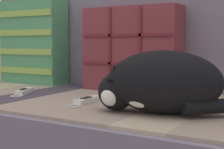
{
  "coord_description": "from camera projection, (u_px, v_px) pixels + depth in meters",
  "views": [
    {
      "loc": [
        0.78,
        -1.03,
        0.64
      ],
      "look_at": [
        0.14,
        0.04,
        0.53
      ],
      "focal_mm": 55.0,
      "sensor_mm": 36.0,
      "label": 1
    }
  ],
  "objects": [
    {
      "name": "throw_pillow_striped",
      "position": [
        34.0,
        42.0,
        1.82
      ],
      "size": [
        0.37,
        0.14,
        0.44
      ],
      "color": "#4C9366",
      "rests_on": "couch"
    },
    {
      "name": "sleeping_cat",
      "position": [
        158.0,
        84.0,
        1.04
      ],
      "size": [
        0.41,
        0.27,
        0.19
      ],
      "color": "black",
      "rests_on": "couch"
    },
    {
      "name": "throw_pillow_quilted",
      "position": [
        132.0,
        49.0,
        1.53
      ],
      "size": [
        0.44,
        0.14,
        0.37
      ],
      "color": "brown",
      "rests_on": "couch"
    },
    {
      "name": "couch",
      "position": [
        92.0,
        147.0,
        1.42
      ],
      "size": [
        1.7,
        0.86,
        0.43
      ],
      "color": "gray",
      "rests_on": "ground_plane"
    },
    {
      "name": "sofa_backrest",
      "position": [
        132.0,
        28.0,
        1.68
      ],
      "size": [
        1.67,
        0.14,
        0.57
      ],
      "color": "slate",
      "rests_on": "couch"
    },
    {
      "name": "game_remote_far",
      "position": [
        24.0,
        92.0,
        1.45
      ],
      "size": [
        0.12,
        0.19,
        0.02
      ],
      "color": "white",
      "rests_on": "couch"
    },
    {
      "name": "game_remote_near",
      "position": [
        87.0,
        101.0,
        1.23
      ],
      "size": [
        0.05,
        0.19,
        0.02
      ],
      "color": "white",
      "rests_on": "couch"
    }
  ]
}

